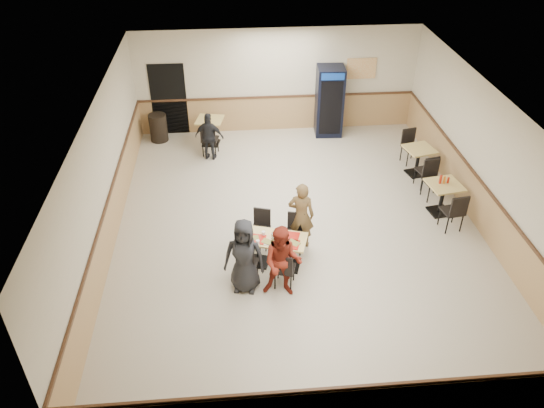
{
  "coord_description": "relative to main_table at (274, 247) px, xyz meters",
  "views": [
    {
      "loc": [
        -1.39,
        -9.35,
        7.09
      ],
      "look_at": [
        -0.62,
        -0.5,
        1.03
      ],
      "focal_mm": 35.0,
      "sensor_mm": 36.0,
      "label": 1
    }
  ],
  "objects": [
    {
      "name": "trash_bin",
      "position": [
        -2.79,
        5.72,
        -0.06
      ],
      "size": [
        0.5,
        0.5,
        0.79
      ],
      "primitive_type": "cylinder",
      "color": "black",
      "rests_on": "ground"
    },
    {
      "name": "side_table_far_chair_north",
      "position": [
        3.98,
        3.84,
        0.02
      ],
      "size": [
        0.52,
        0.52,
        0.94
      ],
      "primitive_type": null,
      "rotation": [
        0.0,
        0.0,
        0.23
      ],
      "color": "black",
      "rests_on": "ground"
    },
    {
      "name": "condiment_caddy",
      "position": [
        3.96,
        1.56,
        0.4
      ],
      "size": [
        0.23,
        0.06,
        0.2
      ],
      "color": "#A31C0B",
      "rests_on": "side_table_near"
    },
    {
      "name": "diner_woman_right",
      "position": [
        0.08,
        -0.83,
        0.3
      ],
      "size": [
        0.83,
        0.7,
        1.51
      ],
      "primitive_type": "imported",
      "rotation": [
        0.0,
        0.0,
        -0.2
      ],
      "color": "maroon",
      "rests_on": "ground"
    },
    {
      "name": "diner_woman_left",
      "position": [
        -0.61,
        -0.62,
        0.33
      ],
      "size": [
        0.84,
        0.63,
        1.56
      ],
      "primitive_type": "imported",
      "rotation": [
        0.0,
        0.0,
        -0.19
      ],
      "color": "black",
      "rests_on": "ground"
    },
    {
      "name": "main_chairs",
      "position": [
        -0.04,
        0.01,
        -0.02
      ],
      "size": [
        1.5,
        1.74,
        0.86
      ],
      "rotation": [
        0.0,
        0.0,
        -0.29
      ],
      "color": "black",
      "rests_on": "ground"
    },
    {
      "name": "side_table_near_chair_north",
      "position": [
        3.99,
        2.12,
        0.03
      ],
      "size": [
        0.51,
        0.51,
        0.97
      ],
      "primitive_type": null,
      "rotation": [
        0.0,
        0.0,
        0.15
      ],
      "color": "black",
      "rests_on": "ground"
    },
    {
      "name": "room_shell",
      "position": [
        2.42,
        3.72,
        0.13
      ],
      "size": [
        10.0,
        10.0,
        10.0
      ],
      "color": "silver",
      "rests_on": "ground"
    },
    {
      "name": "pepsi_cooler",
      "position": [
        2.1,
        5.77,
        0.55
      ],
      "size": [
        0.8,
        0.8,
        2.0
      ],
      "rotation": [
        0.0,
        0.0,
        -0.06
      ],
      "color": "black",
      "rests_on": "ground"
    },
    {
      "name": "side_table_near_chair_south",
      "position": [
        3.99,
        0.89,
        0.03
      ],
      "size": [
        0.51,
        0.51,
        0.97
      ],
      "primitive_type": null,
      "rotation": [
        0.0,
        0.0,
        3.29
      ],
      "color": "black",
      "rests_on": "ground"
    },
    {
      "name": "ground",
      "position": [
        0.64,
        1.17,
        -0.45
      ],
      "size": [
        10.0,
        10.0,
        0.0
      ],
      "primitive_type": "plane",
      "color": "beige",
      "rests_on": "ground"
    },
    {
      "name": "diner_man_opposite",
      "position": [
        0.61,
        0.62,
        0.3
      ],
      "size": [
        0.62,
        0.48,
        1.51
      ],
      "primitive_type": "imported",
      "rotation": [
        0.0,
        0.0,
        2.9
      ],
      "color": "brown",
      "rests_on": "ground"
    },
    {
      "name": "tabletop_clutter",
      "position": [
        -0.02,
        -0.06,
        0.25
      ],
      "size": [
        1.14,
        0.69,
        0.12
      ],
      "rotation": [
        0.0,
        0.0,
        -0.29
      ],
      "color": "red",
      "rests_on": "main_table"
    },
    {
      "name": "back_table_chair_lone",
      "position": [
        -1.32,
        4.77,
        0.03
      ],
      "size": [
        0.53,
        0.53,
        0.96
      ],
      "primitive_type": null,
      "rotation": [
        0.0,
        0.0,
        2.94
      ],
      "color": "black",
      "rests_on": "ground"
    },
    {
      "name": "lone_diner",
      "position": [
        -1.32,
        4.51,
        0.21
      ],
      "size": [
        0.83,
        0.51,
        1.32
      ],
      "primitive_type": "imported",
      "rotation": [
        0.0,
        0.0,
        2.89
      ],
      "color": "black",
      "rests_on": "ground"
    },
    {
      "name": "main_table",
      "position": [
        0.0,
        0.0,
        0.0
      ],
      "size": [
        1.39,
        0.97,
        0.68
      ],
      "rotation": [
        0.0,
        0.0,
        -0.29
      ],
      "color": "black",
      "rests_on": "ground"
    },
    {
      "name": "back_table",
      "position": [
        -1.32,
        5.37,
        0.05
      ],
      "size": [
        0.84,
        0.84,
        0.76
      ],
      "rotation": [
        0.0,
        0.0,
        -0.2
      ],
      "color": "black",
      "rests_on": "ground"
    },
    {
      "name": "side_table_far",
      "position": [
        3.98,
        3.25,
        0.04
      ],
      "size": [
        0.83,
        0.83,
        0.74
      ],
      "rotation": [
        0.0,
        0.0,
        0.23
      ],
      "color": "black",
      "rests_on": "ground"
    },
    {
      "name": "side_table_far_chair_south",
      "position": [
        3.98,
        2.65,
        0.02
      ],
      "size": [
        0.52,
        0.52,
        0.94
      ],
      "primitive_type": null,
      "rotation": [
        0.0,
        0.0,
        3.37
      ],
      "color": "black",
      "rests_on": "ground"
    },
    {
      "name": "side_table_near",
      "position": [
        3.99,
        1.51,
        0.06
      ],
      "size": [
        0.82,
        0.82,
        0.77
      ],
      "rotation": [
        0.0,
        0.0,
        0.15
      ],
      "color": "black",
      "rests_on": "ground"
    }
  ]
}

